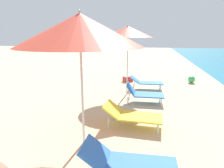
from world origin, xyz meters
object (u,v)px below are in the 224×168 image
lounger_second_inland (127,162)px  lounger_farthest_inland (144,93)px  lounger_farthest_shoreside (146,82)px  lounger_second_shoreside (132,115)px  umbrella_farthest (128,32)px  beach_ball (191,79)px  umbrella_second (80,30)px  cooler_box (128,78)px

lounger_second_inland → lounger_farthest_inland: (0.09, 4.02, 0.02)m
lounger_farthest_inland → lounger_farthest_shoreside: bearing=87.1°
lounger_second_shoreside → lounger_farthest_inland: bearing=86.7°
lounger_second_inland → umbrella_farthest: (-0.61, 4.95, 2.12)m
lounger_second_inland → beach_ball: bearing=71.2°
umbrella_second → lounger_second_inland: (1.08, -0.99, -2.09)m
lounger_second_inland → lounger_farthest_inland: 4.02m
umbrella_farthest → cooler_box: umbrella_farthest is taller
lounger_farthest_inland → beach_ball: bearing=55.4°
beach_ball → cooler_box: (-3.14, -0.26, -0.02)m
lounger_second_inland → lounger_farthest_shoreside: bearing=87.2°
lounger_farthest_shoreside → cooler_box: bearing=122.2°
lounger_second_inland → beach_ball: lounger_second_inland is taller
lounger_second_inland → lounger_farthest_inland: size_ratio=1.19×
umbrella_second → lounger_farthest_inland: umbrella_second is taller
umbrella_second → umbrella_farthest: size_ratio=1.03×
umbrella_second → lounger_farthest_inland: 3.85m
beach_ball → cooler_box: bearing=-175.3°
lounger_farthest_inland → lounger_second_shoreside: bearing=-98.1°
lounger_farthest_shoreside → cooler_box: size_ratio=2.57×
umbrella_second → lounger_second_inland: 2.55m
umbrella_second → beach_ball: bearing=62.6°
cooler_box → umbrella_farthest: bearing=-84.3°
lounger_farthest_shoreside → lounger_farthest_inland: 1.84m
lounger_farthest_shoreside → cooler_box: lounger_farthest_shoreside is taller
lounger_farthest_shoreside → umbrella_farthest: bearing=-130.9°
lounger_second_shoreside → lounger_second_inland: size_ratio=0.98×
beach_ball → lounger_second_inland: bearing=-107.1°
umbrella_second → lounger_second_shoreside: bearing=47.5°
lounger_second_inland → cooler_box: 7.29m
umbrella_second → lounger_second_shoreside: (0.96, 1.05, -2.09)m
lounger_second_shoreside → cooler_box: size_ratio=2.73×
umbrella_second → lounger_farthest_shoreside: size_ratio=1.94×
umbrella_second → beach_ball: umbrella_second is taller
lounger_second_shoreside → lounger_second_inland: (0.12, -2.03, 0.00)m
lounger_second_shoreside → cooler_box: 5.26m
umbrella_farthest → beach_ball: (2.91, 2.55, -2.26)m
umbrella_second → lounger_second_shoreside: 2.53m
lounger_second_shoreside → lounger_farthest_shoreside: 3.83m
beach_ball → umbrella_second: bearing=-117.4°
cooler_box → lounger_second_shoreside: bearing=-82.2°
lounger_second_shoreside → lounger_farthest_shoreside: (0.24, 3.82, 0.01)m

